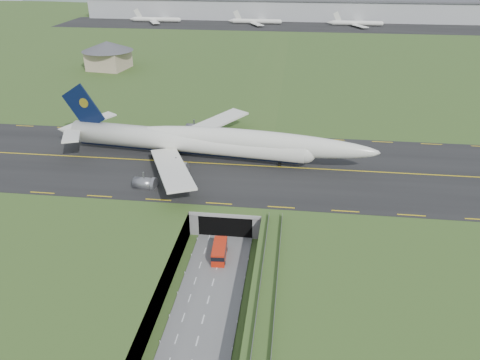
# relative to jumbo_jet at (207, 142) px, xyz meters

# --- Properties ---
(ground) EXTENTS (900.00, 900.00, 0.00)m
(ground) POSITION_rel_jumbo_jet_xyz_m (8.91, -35.65, -11.20)
(ground) COLOR #355522
(ground) RESTS_ON ground
(airfield_deck) EXTENTS (800.00, 800.00, 6.00)m
(airfield_deck) POSITION_rel_jumbo_jet_xyz_m (8.91, -35.65, -8.20)
(airfield_deck) COLOR gray
(airfield_deck) RESTS_ON ground
(trench_road) EXTENTS (12.00, 75.00, 0.20)m
(trench_road) POSITION_rel_jumbo_jet_xyz_m (8.91, -43.15, -11.10)
(trench_road) COLOR slate
(trench_road) RESTS_ON ground
(taxiway) EXTENTS (800.00, 44.00, 0.18)m
(taxiway) POSITION_rel_jumbo_jet_xyz_m (8.91, -2.65, -5.11)
(taxiway) COLOR black
(taxiway) RESTS_ON airfield_deck
(tunnel_portal) EXTENTS (17.00, 22.30, 6.00)m
(tunnel_portal) POSITION_rel_jumbo_jet_xyz_m (8.91, -18.94, -7.86)
(tunnel_portal) COLOR gray
(tunnel_portal) RESTS_ON ground
(guideway) EXTENTS (3.00, 53.00, 7.05)m
(guideway) POSITION_rel_jumbo_jet_xyz_m (19.91, -54.76, -5.88)
(guideway) COLOR #A8A8A3
(guideway) RESTS_ON ground
(jumbo_jet) EXTENTS (89.55, 58.19, 19.36)m
(jumbo_jet) POSITION_rel_jumbo_jet_xyz_m (0.00, 0.00, 0.00)
(jumbo_jet) COLOR white
(jumbo_jet) RESTS_ON ground
(shuttle_tram) EXTENTS (3.17, 7.43, 2.98)m
(shuttle_tram) POSITION_rel_jumbo_jet_xyz_m (8.87, -35.52, -9.56)
(shuttle_tram) COLOR red
(shuttle_tram) RESTS_ON ground
(service_building) EXTENTS (26.57, 26.57, 12.71)m
(service_building) POSITION_rel_jumbo_jet_xyz_m (-64.25, 95.67, 2.33)
(service_building) COLOR tan
(service_building) RESTS_ON ground
(cargo_terminal) EXTENTS (320.00, 67.00, 15.60)m
(cargo_terminal) POSITION_rel_jumbo_jet_xyz_m (8.73, 263.76, 2.76)
(cargo_terminal) COLOR #B2B2B2
(cargo_terminal) RESTS_ON ground
(distant_hills) EXTENTS (700.00, 91.00, 60.00)m
(distant_hills) POSITION_rel_jumbo_jet_xyz_m (73.29, 394.35, -15.20)
(distant_hills) COLOR #53645F
(distant_hills) RESTS_ON ground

